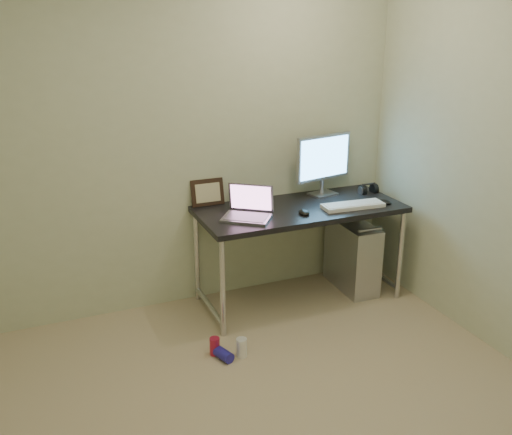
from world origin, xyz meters
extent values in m
cube|color=beige|center=(0.00, 1.75, 1.25)|extent=(3.50, 0.02, 2.50)
cube|color=black|center=(0.87, 1.42, 0.73)|extent=(1.52, 0.66, 0.04)
cylinder|color=silver|center=(0.16, 1.13, 0.35)|extent=(0.04, 0.04, 0.71)
cylinder|color=silver|center=(0.16, 1.71, 0.35)|extent=(0.04, 0.04, 0.71)
cylinder|color=silver|center=(1.59, 1.13, 0.35)|extent=(0.04, 0.04, 0.71)
cylinder|color=silver|center=(1.59, 1.71, 0.35)|extent=(0.04, 0.04, 0.71)
cylinder|color=silver|center=(0.16, 1.42, 0.08)|extent=(0.04, 0.58, 0.04)
cylinder|color=silver|center=(1.59, 1.42, 0.08)|extent=(0.04, 0.58, 0.04)
cube|color=silver|center=(1.36, 1.43, 0.27)|extent=(0.25, 0.53, 0.55)
cylinder|color=#A1A0A7|center=(1.36, 1.21, 0.57)|extent=(0.20, 0.03, 0.03)
cylinder|color=#A1A0A7|center=(1.36, 1.65, 0.57)|extent=(0.20, 0.03, 0.03)
cylinder|color=black|center=(1.31, 1.70, 0.40)|extent=(0.01, 0.16, 0.69)
cylinder|color=black|center=(1.40, 1.68, 0.38)|extent=(0.02, 0.11, 0.71)
cylinder|color=#B21A3A|center=(0.02, 0.93, 0.06)|extent=(0.07, 0.07, 0.12)
cylinder|color=white|center=(0.18, 0.84, 0.06)|extent=(0.09, 0.09, 0.13)
cylinder|color=#2721A5|center=(0.06, 0.85, 0.04)|extent=(0.11, 0.15, 0.07)
cube|color=#A1A0A7|center=(0.41, 1.32, 0.76)|extent=(0.39, 0.37, 0.02)
cube|color=slate|center=(0.41, 1.32, 0.77)|extent=(0.34, 0.32, 0.00)
cube|color=gray|center=(0.48, 1.42, 0.87)|extent=(0.29, 0.23, 0.21)
cube|color=#804F71|center=(0.48, 1.42, 0.87)|extent=(0.25, 0.20, 0.18)
cube|color=#A1A0A7|center=(1.18, 1.62, 0.76)|extent=(0.23, 0.19, 0.01)
cylinder|color=#A1A0A7|center=(1.18, 1.64, 0.82)|extent=(0.03, 0.03, 0.11)
cube|color=#A1A0A7|center=(1.18, 1.63, 1.05)|extent=(0.50, 0.13, 0.35)
cube|color=#5AB3FF|center=(1.18, 1.61, 1.05)|extent=(0.45, 0.10, 0.30)
cube|color=white|center=(1.23, 1.26, 0.76)|extent=(0.47, 0.18, 0.03)
ellipsoid|color=black|center=(1.50, 1.25, 0.77)|extent=(0.10, 0.13, 0.04)
ellipsoid|color=black|center=(0.83, 1.27, 0.77)|extent=(0.09, 0.13, 0.04)
cylinder|color=black|center=(1.48, 1.52, 0.77)|extent=(0.04, 0.09, 0.09)
cylinder|color=black|center=(1.59, 1.52, 0.77)|extent=(0.04, 0.09, 0.09)
cube|color=black|center=(1.53, 1.52, 0.82)|extent=(0.12, 0.02, 0.01)
cube|color=black|center=(0.26, 1.73, 0.85)|extent=(0.25, 0.07, 0.20)
cylinder|color=silver|center=(0.46, 1.72, 0.79)|extent=(0.01, 0.01, 0.09)
cylinder|color=white|center=(0.46, 1.72, 0.85)|extent=(0.05, 0.04, 0.04)
camera|label=1|loc=(-0.97, -2.12, 2.08)|focal=40.00mm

